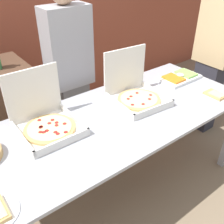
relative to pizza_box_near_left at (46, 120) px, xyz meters
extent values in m
plane|color=#847056|center=(0.45, -0.17, -0.89)|extent=(16.00, 16.00, 0.00)
cube|color=brown|center=(0.45, 1.53, 0.51)|extent=(10.00, 0.06, 2.80)
cube|color=#A8AAB2|center=(0.45, -0.17, -0.09)|extent=(2.33, 0.93, 0.02)
cube|color=#A8AAB2|center=(1.57, 0.24, -0.50)|extent=(0.06, 0.06, 0.80)
cube|color=silver|center=(0.00, -0.05, -0.06)|extent=(0.41, 0.41, 0.02)
cube|color=silver|center=(0.00, -0.25, -0.03)|extent=(0.40, 0.02, 0.04)
cube|color=silver|center=(-0.19, -0.05, -0.03)|extent=(0.02, 0.40, 0.04)
cube|color=silver|center=(0.19, -0.05, -0.03)|extent=(0.02, 0.40, 0.04)
cube|color=silver|center=(0.00, 0.16, 0.14)|extent=(0.40, 0.02, 0.38)
cylinder|color=tan|center=(0.00, -0.05, -0.04)|extent=(0.36, 0.36, 0.02)
cylinder|color=beige|center=(0.00, -0.05, -0.03)|extent=(0.31, 0.31, 0.00)
cylinder|color=maroon|center=(0.10, -0.08, -0.03)|extent=(0.03, 0.03, 0.00)
cylinder|color=maroon|center=(0.06, -0.03, -0.03)|extent=(0.03, 0.03, 0.00)
cylinder|color=maroon|center=(0.06, 0.01, -0.03)|extent=(0.03, 0.03, 0.00)
cylinder|color=maroon|center=(0.02, -0.01, -0.03)|extent=(0.03, 0.03, 0.00)
cylinder|color=maroon|center=(-0.02, 0.07, -0.03)|extent=(0.03, 0.03, 0.00)
cylinder|color=maroon|center=(-0.04, -0.01, -0.03)|extent=(0.03, 0.03, 0.00)
cylinder|color=maroon|center=(-0.05, -0.02, -0.03)|extent=(0.03, 0.03, 0.00)
cylinder|color=maroon|center=(-0.07, -0.07, -0.03)|extent=(0.03, 0.03, 0.00)
cylinder|color=maroon|center=(-0.06, -0.08, -0.03)|extent=(0.03, 0.03, 0.00)
cylinder|color=maroon|center=(-0.03, -0.08, -0.03)|extent=(0.03, 0.03, 0.00)
cylinder|color=maroon|center=(0.00, -0.13, -0.03)|extent=(0.03, 0.03, 0.00)
cylinder|color=maroon|center=(0.01, -0.15, -0.03)|extent=(0.03, 0.03, 0.00)
cylinder|color=maroon|center=(0.06, -0.17, -0.03)|extent=(0.03, 0.03, 0.00)
cylinder|color=maroon|center=(0.05, -0.06, -0.03)|extent=(0.03, 0.03, 0.00)
cube|color=silver|center=(0.76, -0.13, -0.06)|extent=(0.44, 0.44, 0.02)
cube|color=silver|center=(0.75, -0.32, -0.03)|extent=(0.40, 0.05, 0.04)
cube|color=silver|center=(0.57, -0.11, -0.03)|extent=(0.05, 0.40, 0.04)
cube|color=silver|center=(0.96, -0.15, -0.03)|extent=(0.05, 0.40, 0.04)
cube|color=silver|center=(0.78, 0.08, 0.14)|extent=(0.40, 0.05, 0.38)
cylinder|color=tan|center=(0.76, -0.13, -0.04)|extent=(0.36, 0.36, 0.02)
cylinder|color=beige|center=(0.76, -0.13, -0.03)|extent=(0.31, 0.31, 0.00)
cylinder|color=maroon|center=(0.88, -0.15, -0.03)|extent=(0.03, 0.03, 0.00)
cylinder|color=maroon|center=(0.81, -0.06, -0.03)|extent=(0.03, 0.03, 0.00)
cylinder|color=maroon|center=(0.73, -0.07, -0.03)|extent=(0.03, 0.03, 0.00)
cylinder|color=maroon|center=(0.68, -0.09, -0.03)|extent=(0.03, 0.03, 0.00)
cylinder|color=maroon|center=(0.65, -0.18, -0.03)|extent=(0.03, 0.03, 0.00)
cylinder|color=maroon|center=(0.72, -0.22, -0.03)|extent=(0.03, 0.03, 0.00)
cylinder|color=maroon|center=(0.82, -0.20, -0.03)|extent=(0.03, 0.03, 0.00)
cylinder|color=white|center=(1.36, -0.45, -0.07)|extent=(0.21, 0.21, 0.01)
cube|color=tan|center=(1.36, -0.45, -0.06)|extent=(0.12, 0.17, 0.02)
cube|color=beige|center=(1.36, -0.46, -0.04)|extent=(0.09, 0.12, 0.01)
cube|color=white|center=(1.37, -0.05, -0.06)|extent=(0.40, 0.23, 0.03)
cube|color=orange|center=(1.28, -0.05, -0.03)|extent=(0.14, 0.18, 0.02)
cube|color=#8CC65B|center=(1.47, -0.05, -0.03)|extent=(0.14, 0.18, 0.02)
cylinder|color=white|center=(1.37, -0.05, -0.03)|extent=(0.07, 0.07, 0.02)
cube|color=#4C3323|center=(-0.14, 0.79, -0.36)|extent=(0.63, 0.50, 1.06)
cube|color=slate|center=(0.49, 0.51, -0.48)|extent=(0.28, 0.20, 0.82)
cube|color=#99999E|center=(0.49, 0.51, 0.28)|extent=(0.40, 0.22, 0.70)
cube|color=#2D2D38|center=(1.97, 0.00, -0.48)|extent=(0.20, 0.28, 0.84)
cube|color=#D1B27F|center=(1.97, 0.00, 0.30)|extent=(0.22, 0.40, 0.71)
camera|label=1|loc=(-0.55, -1.48, 1.03)|focal=42.00mm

